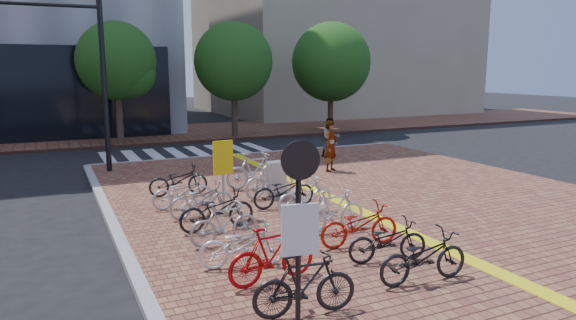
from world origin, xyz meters
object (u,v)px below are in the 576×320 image
bike_0 (305,285)px  bike_13 (284,191)px  bike_3 (225,223)px  traffic_light_pole (56,47)px  bike_9 (388,241)px  bike_15 (254,170)px  bike_5 (201,199)px  yellow_sign (223,164)px  pedestrian_b (331,138)px  bike_2 (243,244)px  bike_10 (359,225)px  bike_14 (270,180)px  bike_11 (334,211)px  bike_8 (423,257)px  pedestrian_a (331,146)px  notice_sign (299,218)px  bike_6 (183,192)px  bike_4 (217,210)px  bike_7 (178,180)px  bike_1 (272,254)px  bike_12 (305,196)px  utility_box (276,180)px

bike_0 → bike_13: bike_0 is taller
bike_3 → traffic_light_pole: (-2.77, 9.40, 3.92)m
bike_9 → bike_15: bike_15 is taller
bike_5 → yellow_sign: size_ratio=0.88×
yellow_sign → bike_15: bearing=54.8°
pedestrian_b → bike_2: bearing=-114.1°
bike_10 → bike_14: size_ratio=1.03×
bike_2 → bike_15: size_ratio=0.88×
bike_11 → bike_14: bike_14 is taller
bike_8 → bike_13: (-0.14, 5.48, -0.00)m
pedestrian_a → bike_2: bearing=-164.8°
bike_3 → notice_sign: 4.45m
bike_0 → bike_8: bike_0 is taller
pedestrian_a → bike_3: bearing=-170.3°
bike_10 → pedestrian_b: 11.05m
bike_2 → bike_14: 5.33m
bike_3 → bike_5: 2.25m
bike_10 → bike_6: bearing=36.5°
bike_13 → pedestrian_b: (5.12, 6.41, 0.37)m
bike_13 → notice_sign: bearing=158.3°
bike_4 → bike_11: size_ratio=1.09×
bike_7 → pedestrian_a: bearing=-75.9°
bike_10 → bike_15: bike_15 is taller
bike_13 → yellow_sign: bearing=97.6°
bike_8 → bike_11: bearing=3.2°
bike_4 → bike_7: 3.64m
bike_3 → traffic_light_pole: traffic_light_pole is taller
bike_7 → traffic_light_pole: bearing=33.7°
bike_6 → bike_0: bearing=179.6°
bike_1 → pedestrian_a: (5.85, 8.13, 0.41)m
bike_8 → bike_10: bearing=3.2°
bike_9 → bike_0: bearing=129.0°
bike_7 → bike_14: 2.70m
bike_6 → bike_8: bearing=-160.4°
bike_12 → bike_15: bearing=-7.3°
bike_7 → bike_12: 4.20m
bike_1 → yellow_sign: yellow_sign is taller
bike_2 → pedestrian_b: bearing=-25.9°
bike_4 → bike_5: bearing=-2.1°
bike_7 → utility_box: size_ratio=1.59×
bike_8 → yellow_sign: 5.68m
bike_13 → bike_14: bike_14 is taller
bike_4 → bike_11: (2.37, -1.26, 0.02)m
bike_13 → bike_14: 1.19m
bike_5 → traffic_light_pole: traffic_light_pole is taller
bike_2 → notice_sign: 3.19m
bike_9 → bike_13: bike_13 is taller
bike_11 → bike_13: bearing=0.4°
bike_13 → utility_box: 0.99m
bike_3 → notice_sign: size_ratio=0.55×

